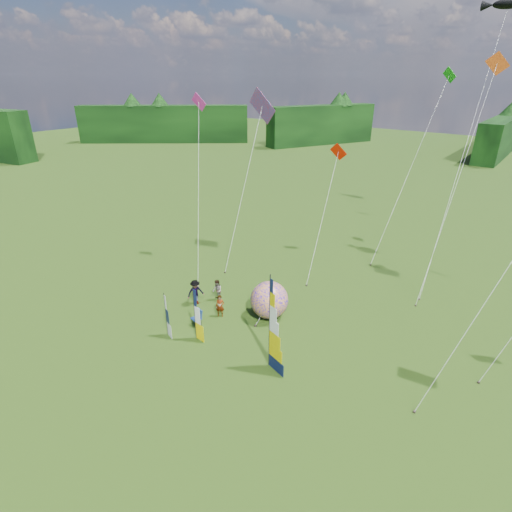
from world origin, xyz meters
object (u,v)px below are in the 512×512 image
Objects in this scene: side_banner_left at (195,314)px; kite_whale at (467,140)px; spectator_c at (196,292)px; spectator_d at (256,300)px; bol_inflatable at (269,300)px; spectator_b at (217,290)px; spectator_a at (220,306)px; camp_chair at (196,318)px; side_banner_far at (166,315)px; feather_banner_main at (269,324)px.

kite_whale is (9.30, 19.18, 8.83)m from side_banner_left.
spectator_d is at bearing -40.24° from spectator_c.
bol_inflatable is 4.25m from spectator_b.
spectator_a is at bearing 105.94° from side_banner_left.
camp_chair is at bearing -130.57° from bol_inflatable.
spectator_b is (-2.02, 4.13, -0.93)m from side_banner_left.
side_banner_far is 1.74× the size of spectator_d.
side_banner_far is 24.59m from kite_whale.
bol_inflatable is at bearing -152.21° from spectator_d.
spectator_a is 0.96× the size of spectator_d.
kite_whale is (8.28, 14.45, 9.74)m from spectator_d.
side_banner_far is 1.78× the size of spectator_b.
feather_banner_main is 2.18× the size of bol_inflatable.
feather_banner_main is at bearing 6.75° from spectator_b.
spectator_c is 0.09× the size of kite_whale.
feather_banner_main is 8.10m from spectator_b.
side_banner_far reaches higher than spectator_a.
camp_chair is (-3.17, -3.70, -0.73)m from bol_inflatable.
kite_whale is at bearing 74.67° from camp_chair.
spectator_d is 1.54× the size of camp_chair.
side_banner_far is at bearing -137.85° from spectator_c.
kite_whale is (10.32, 18.15, 10.03)m from camp_chair.
spectator_c is 1.14× the size of spectator_d.
side_banner_far is 1.82× the size of spectator_a.
spectator_d is 0.08× the size of kite_whale.
spectator_b is at bearing 171.33° from feather_banner_main.
spectator_b is (-1.57, 1.41, 0.02)m from spectator_a.
spectator_a is 0.07× the size of kite_whale.
spectator_a is at bearing -68.78° from spectator_c.
spectator_d is (-4.03, 4.03, -1.93)m from feather_banner_main.
camp_chair is 0.05× the size of kite_whale.
spectator_c is at bearing -159.43° from bol_inflatable.
kite_whale reaches higher than side_banner_left.
spectator_c is (-2.43, 0.11, 0.15)m from spectator_a.
side_banner_left reaches higher than spectator_d.
spectator_a is 0.84× the size of spectator_c.
spectator_b is 1.51× the size of camp_chair.
spectator_c is (-1.21, 3.67, -0.49)m from side_banner_far.
side_banner_far is at bearing -53.39° from spectator_b.
side_banner_far reaches higher than spectator_c.
side_banner_far reaches higher than bol_inflatable.
side_banner_far is 3.89m from spectator_c.
kite_whale is (9.76, 16.46, 9.78)m from spectator_a.
feather_banner_main is at bearing -54.23° from bol_inflatable.
side_banner_far is 6.75m from bol_inflatable.
camp_chair is (1.01, -3.11, -0.27)m from spectator_b.
spectator_b is at bearing 105.77° from spectator_a.
feather_banner_main reaches higher than camp_chair.
spectator_d is (-1.13, 0.00, -0.44)m from bol_inflatable.
kite_whale is (12.19, 16.35, 9.63)m from spectator_c.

